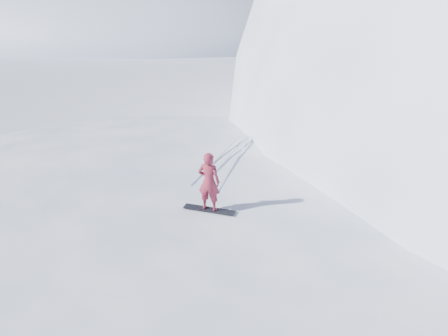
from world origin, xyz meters
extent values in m
plane|color=white|center=(0.00, 0.00, 0.00)|extent=(400.00, 400.00, 0.00)
ellipsoid|color=white|center=(1.00, 3.00, 0.00)|extent=(36.00, 28.00, 4.80)
ellipsoid|color=white|center=(-70.00, 60.00, 0.00)|extent=(120.00, 70.00, 28.00)
ellipsoid|color=white|center=(-40.00, 110.00, 0.00)|extent=(140.00, 90.00, 36.00)
ellipsoid|color=white|center=(-4.00, -2.00, 0.00)|extent=(6.00, 5.40, 0.80)
ellipsoid|color=white|center=(-2.00, 6.00, 0.00)|extent=(7.00, 6.30, 1.00)
ellipsoid|color=white|center=(7.00, 4.00, 0.00)|extent=(4.00, 3.60, 0.60)
cube|color=black|center=(1.26, 1.02, 2.41)|extent=(1.75, 0.63, 0.03)
imported|color=maroon|center=(1.26, 1.02, 3.41)|extent=(0.79, 0.59, 1.96)
ellipsoid|color=white|center=(-46.33, 43.26, 0.00)|extent=(10.32, 8.26, 7.22)
cube|color=silver|center=(-0.71, 5.20, 2.42)|extent=(0.94, 5.94, 0.04)
cube|color=silver|center=(-0.30, 5.20, 2.42)|extent=(0.97, 5.94, 0.04)
cube|color=silver|center=(0.10, 5.20, 2.42)|extent=(1.57, 5.82, 0.04)
camera|label=1|loc=(7.57, -9.70, 9.25)|focal=35.00mm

